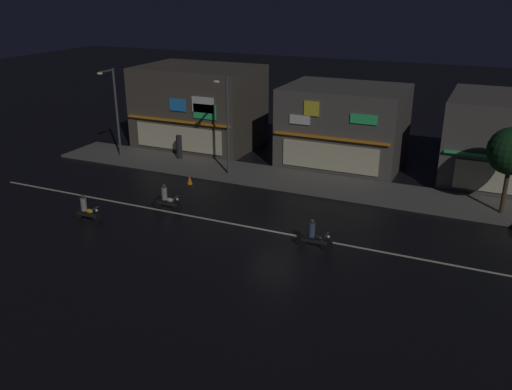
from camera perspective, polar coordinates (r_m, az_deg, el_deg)
The scene contains 13 objects.
ground_plane at distance 28.09m, azimuth 1.86°, elevation -3.87°, with size 140.00×140.00×0.00m, color black.
lane_divider_stripe at distance 28.09m, azimuth 1.86°, elevation -3.86°, with size 36.85×0.16×0.01m, color beige.
sidewalk_far at distance 34.73m, azimuth 6.68°, elevation 1.14°, with size 38.79×4.01×0.14m, color #5B5954.
storefront_left_block at distance 43.11m, azimuth -5.97°, elevation 9.26°, with size 9.02×6.67×6.12m.
storefront_center_block at distance 38.72m, azimuth 9.21°, elevation 7.22°, with size 8.18×6.46×5.45m.
streetlamp_west at distance 39.97m, azimuth -14.70°, elevation 9.07°, with size 0.44×1.64×6.40m.
streetlamp_mid at distance 34.98m, azimuth -3.17°, elevation 8.14°, with size 0.44×1.64×6.49m.
pedestrian_on_sidewalk at distance 39.70m, azimuth -8.08°, elevation 5.07°, with size 0.42×0.42×1.90m.
street_tree at distance 31.87m, azimuth 25.29°, elevation 4.16°, with size 2.56×2.56×4.82m.
motorcycle_lead at distance 26.26m, azimuth 6.06°, elevation -4.33°, with size 1.90×0.60×1.52m.
motorcycle_following at distance 30.46m, azimuth -17.46°, elevation -1.53°, with size 1.90×0.60×1.52m.
motorcycle_opposite_lane at distance 30.97m, azimuth -9.43°, elevation -0.43°, with size 1.90×0.60×1.52m.
traffic_cone at distance 34.90m, azimuth -6.99°, elevation 1.59°, with size 0.36×0.36×0.55m, color orange.
Camera 1 is at (9.58, -23.57, 11.90)m, focal length 38.05 mm.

